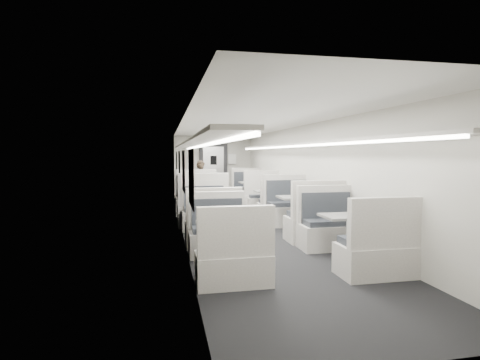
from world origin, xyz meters
name	(u,v)px	position (x,y,z in m)	size (l,w,h in m)	color
room	(245,175)	(0.00, 0.00, 1.20)	(3.24, 12.24, 2.64)	black
booth_left_a	(192,195)	(-1.00, 3.49, 0.37)	(1.01, 2.05, 1.10)	#AEAAA4
booth_left_b	(199,203)	(-1.00, 1.03, 0.42)	(1.16, 2.35, 1.26)	#AEAAA4
booth_left_c	(208,219)	(-1.00, -1.02, 0.37)	(1.01, 2.05, 1.10)	#AEAAA4
booth_left_d	(225,244)	(-1.00, -3.16, 0.35)	(0.97, 1.97, 1.05)	#AEAAA4
booth_right_a	(254,193)	(1.00, 3.29, 0.40)	(1.11, 2.24, 1.20)	#AEAAA4
booth_right_b	(269,202)	(1.00, 1.47, 0.35)	(0.96, 1.94, 1.04)	#AEAAA4
booth_right_c	(300,214)	(1.00, -0.97, 0.40)	(1.11, 2.24, 1.20)	#AEAAA4
booth_right_d	(349,237)	(1.00, -3.17, 0.38)	(1.04, 2.10, 1.12)	#AEAAA4
passenger	(201,184)	(-0.75, 3.08, 0.75)	(0.54, 0.36, 1.49)	black
window_a	(177,165)	(-1.49, 3.40, 1.35)	(0.02, 1.18, 0.84)	black
window_b	(179,167)	(-1.49, 1.20, 1.35)	(0.02, 1.18, 0.84)	black
window_c	(184,171)	(-1.49, -1.00, 1.35)	(0.02, 1.18, 0.84)	black
window_d	(191,178)	(-1.49, -3.20, 1.35)	(0.02, 1.18, 0.84)	black
luggage_rack_left	(193,144)	(-1.24, -0.30, 1.92)	(0.46, 10.40, 0.09)	#AEAAA4
luggage_rack_right	(301,144)	(1.24, -0.30, 1.92)	(0.46, 10.40, 0.09)	#AEAAA4
vestibule_door	(213,171)	(0.00, 5.93, 1.04)	(1.10, 0.13, 2.10)	black
exit_sign	(215,138)	(0.00, 5.44, 2.28)	(0.62, 0.12, 0.16)	black
wall_notice	(232,159)	(0.75, 5.92, 1.50)	(0.32, 0.02, 0.40)	silver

